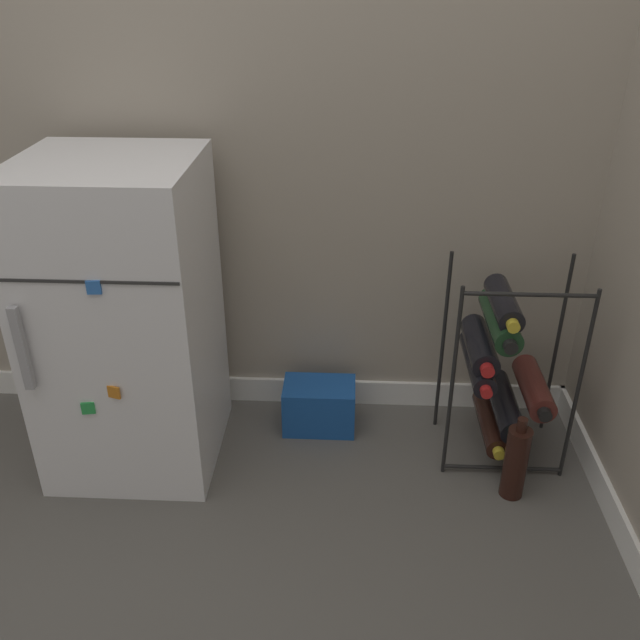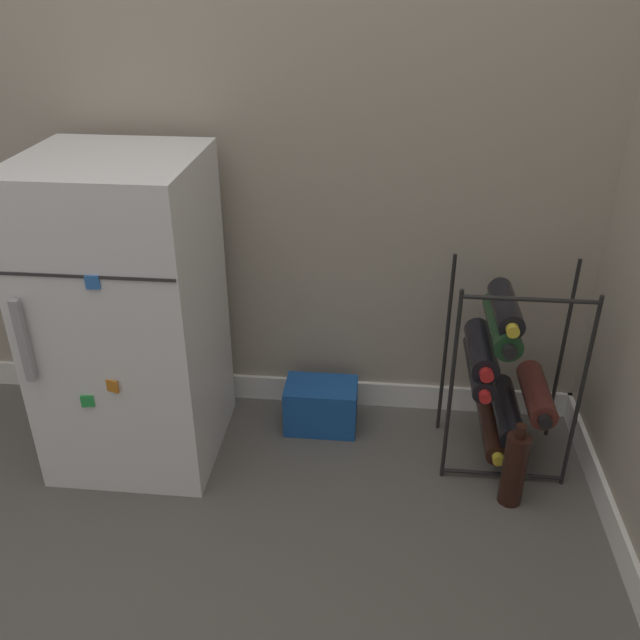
{
  "view_description": "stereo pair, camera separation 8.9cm",
  "coord_description": "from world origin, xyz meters",
  "px_view_note": "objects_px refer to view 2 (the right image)",
  "views": [
    {
      "loc": [
        0.17,
        -1.32,
        1.41
      ],
      "look_at": [
        0.09,
        0.41,
        0.47
      ],
      "focal_mm": 38.0,
      "sensor_mm": 36.0,
      "label": 1
    },
    {
      "loc": [
        0.26,
        -1.32,
        1.41
      ],
      "look_at": [
        0.09,
        0.41,
        0.47
      ],
      "focal_mm": 38.0,
      "sensor_mm": 36.0,
      "label": 2
    }
  ],
  "objects_px": {
    "mini_fridge": "(129,315)",
    "soda_box": "(321,406)",
    "wine_rack": "(502,371)",
    "loose_bottle_floor": "(514,468)"
  },
  "relations": [
    {
      "from": "soda_box",
      "to": "loose_bottle_floor",
      "type": "relative_size",
      "value": 0.87
    },
    {
      "from": "mini_fridge",
      "to": "loose_bottle_floor",
      "type": "xyz_separation_m",
      "value": [
        1.14,
        -0.15,
        -0.35
      ]
    },
    {
      "from": "soda_box",
      "to": "wine_rack",
      "type": "bearing_deg",
      "value": -9.82
    },
    {
      "from": "mini_fridge",
      "to": "soda_box",
      "type": "bearing_deg",
      "value": 14.76
    },
    {
      "from": "mini_fridge",
      "to": "soda_box",
      "type": "xyz_separation_m",
      "value": [
        0.56,
        0.15,
        -0.39
      ]
    },
    {
      "from": "wine_rack",
      "to": "loose_bottle_floor",
      "type": "distance_m",
      "value": 0.29
    },
    {
      "from": "mini_fridge",
      "to": "wine_rack",
      "type": "xyz_separation_m",
      "value": [
        1.11,
        0.05,
        -0.16
      ]
    },
    {
      "from": "mini_fridge",
      "to": "loose_bottle_floor",
      "type": "bearing_deg",
      "value": -7.73
    },
    {
      "from": "mini_fridge",
      "to": "wine_rack",
      "type": "bearing_deg",
      "value": 2.64
    },
    {
      "from": "wine_rack",
      "to": "loose_bottle_floor",
      "type": "bearing_deg",
      "value": -81.09
    }
  ]
}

